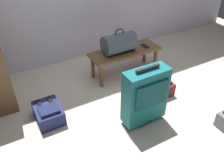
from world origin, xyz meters
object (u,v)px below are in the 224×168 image
duffel_bag_slate (119,43)px  suitcase_upright_teal (145,95)px  cell_phone (145,46)px  bench (125,54)px  backpack_navy (49,113)px  backpack_maroon (157,85)px

duffel_bag_slate → suitcase_upright_teal: duffel_bag_slate is taller
cell_phone → suitcase_upright_teal: (-0.64, -0.91, -0.01)m
bench → duffel_bag_slate: (-0.10, -0.00, 0.19)m
suitcase_upright_teal → bench: bearing=70.4°
duffel_bag_slate → cell_phone: size_ratio=3.06×
suitcase_upright_teal → duffel_bag_slate: bearing=75.9°
duffel_bag_slate → suitcase_upright_teal: bearing=-104.1°
duffel_bag_slate → cell_phone: 0.43m
bench → suitcase_upright_teal: size_ratio=1.43×
bench → suitcase_upright_teal: bearing=-109.6°
duffel_bag_slate → suitcase_upright_teal: 0.98m
bench → cell_phone: bearing=-6.4°
duffel_bag_slate → backpack_navy: 1.28m
bench → duffel_bag_slate: 0.21m
bench → backpack_maroon: bearing=-76.5°
suitcase_upright_teal → backpack_maroon: bearing=37.0°
backpack_maroon → bench: bearing=103.5°
suitcase_upright_teal → backpack_maroon: 0.65m
cell_phone → backpack_navy: size_ratio=0.38×
cell_phone → backpack_maroon: (-0.17, -0.55, -0.28)m
backpack_maroon → duffel_bag_slate: bearing=112.2°
duffel_bag_slate → backpack_maroon: bearing=-67.8°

